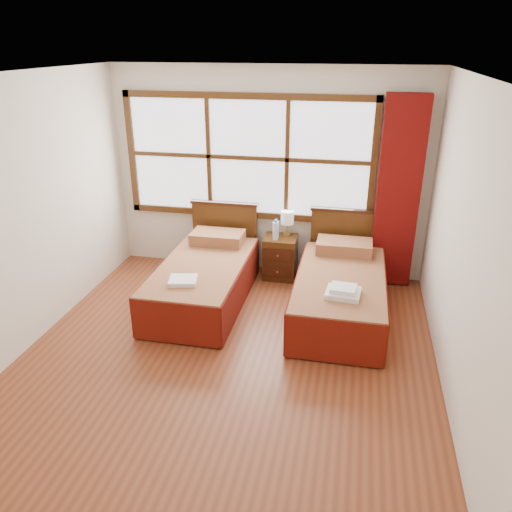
# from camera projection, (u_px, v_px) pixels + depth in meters

# --- Properties ---
(floor) EXTENTS (4.50, 4.50, 0.00)m
(floor) POSITION_uv_depth(u_px,v_px,m) (224.00, 363.00, 4.78)
(floor) COLOR brown
(floor) RESTS_ON ground
(ceiling) EXTENTS (4.50, 4.50, 0.00)m
(ceiling) POSITION_uv_depth(u_px,v_px,m) (215.00, 76.00, 3.75)
(ceiling) COLOR white
(ceiling) RESTS_ON wall_back
(wall_back) EXTENTS (4.00, 0.00, 4.00)m
(wall_back) POSITION_uv_depth(u_px,v_px,m) (268.00, 174.00, 6.28)
(wall_back) COLOR silver
(wall_back) RESTS_ON floor
(wall_left) EXTENTS (0.00, 4.50, 4.50)m
(wall_left) POSITION_uv_depth(u_px,v_px,m) (13.00, 222.00, 4.63)
(wall_left) COLOR silver
(wall_left) RESTS_ON floor
(wall_right) EXTENTS (0.00, 4.50, 4.50)m
(wall_right) POSITION_uv_depth(u_px,v_px,m) (467.00, 256.00, 3.89)
(wall_right) COLOR silver
(wall_right) RESTS_ON floor
(window) EXTENTS (3.16, 0.06, 1.56)m
(window) POSITION_uv_depth(u_px,v_px,m) (248.00, 158.00, 6.22)
(window) COLOR white
(window) RESTS_ON wall_back
(curtain) EXTENTS (0.50, 0.16, 2.30)m
(curtain) POSITION_uv_depth(u_px,v_px,m) (398.00, 194.00, 5.91)
(curtain) COLOR #690C0A
(curtain) RESTS_ON wall_back
(bed_left) EXTENTS (0.96, 1.98, 0.93)m
(bed_left) POSITION_uv_depth(u_px,v_px,m) (205.00, 278.00, 5.85)
(bed_left) COLOR #36180B
(bed_left) RESTS_ON floor
(bed_right) EXTENTS (0.97, 1.99, 0.93)m
(bed_right) POSITION_uv_depth(u_px,v_px,m) (340.00, 290.00, 5.55)
(bed_right) COLOR #36180B
(bed_right) RESTS_ON floor
(nightstand) EXTENTS (0.41, 0.41, 0.55)m
(nightstand) POSITION_uv_depth(u_px,v_px,m) (280.00, 257.00, 6.42)
(nightstand) COLOR #49290F
(nightstand) RESTS_ON floor
(towels_left) EXTENTS (0.33, 0.31, 0.04)m
(towels_left) POSITION_uv_depth(u_px,v_px,m) (183.00, 280.00, 5.27)
(towels_left) COLOR white
(towels_left) RESTS_ON bed_left
(towels_right) EXTENTS (0.36, 0.32, 0.10)m
(towels_right) POSITION_uv_depth(u_px,v_px,m) (343.00, 292.00, 4.98)
(towels_right) COLOR white
(towels_right) RESTS_ON bed_right
(lamp) EXTENTS (0.16, 0.16, 0.32)m
(lamp) POSITION_uv_depth(u_px,v_px,m) (287.00, 218.00, 6.31)
(lamp) COLOR gold
(lamp) RESTS_ON nightstand
(bottle_near) EXTENTS (0.07, 0.07, 0.26)m
(bottle_near) POSITION_uv_depth(u_px,v_px,m) (275.00, 231.00, 6.21)
(bottle_near) COLOR #C3DFFB
(bottle_near) RESTS_ON nightstand
(bottle_far) EXTENTS (0.07, 0.07, 0.25)m
(bottle_far) POSITION_uv_depth(u_px,v_px,m) (276.00, 229.00, 6.26)
(bottle_far) COLOR #C3DFFB
(bottle_far) RESTS_ON nightstand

